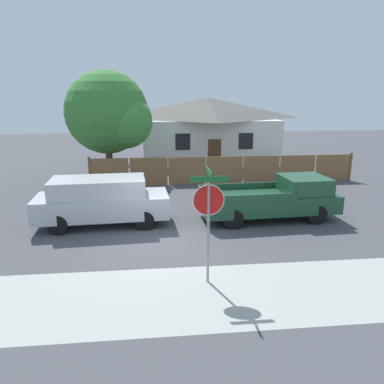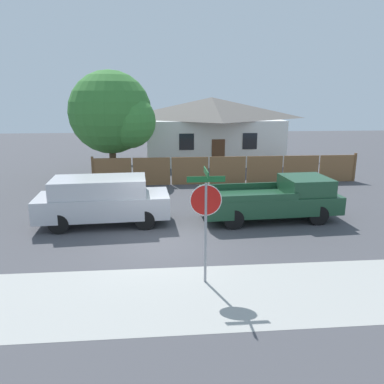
{
  "view_description": "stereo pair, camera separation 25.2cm",
  "coord_description": "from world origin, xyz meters",
  "px_view_note": "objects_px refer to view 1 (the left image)",
  "views": [
    {
      "loc": [
        -0.14,
        -11.97,
        4.85
      ],
      "look_at": [
        1.2,
        0.58,
        1.6
      ],
      "focal_mm": 35.0,
      "sensor_mm": 36.0,
      "label": 1
    },
    {
      "loc": [
        0.11,
        -11.99,
        4.85
      ],
      "look_at": [
        1.2,
        0.58,
        1.6
      ],
      "focal_mm": 35.0,
      "sensor_mm": 36.0,
      "label": 2
    }
  ],
  "objects_px": {
    "house": "(207,128)",
    "stop_sign": "(209,207)",
    "red_suv": "(101,200)",
    "oak_tree": "(111,114)",
    "orange_pickup": "(275,199)"
  },
  "relations": [
    {
      "from": "house",
      "to": "stop_sign",
      "type": "xyz_separation_m",
      "value": [
        -2.84,
        -19.64,
        -0.37
      ]
    },
    {
      "from": "house",
      "to": "oak_tree",
      "type": "xyz_separation_m",
      "value": [
        -6.56,
        -6.33,
        1.36
      ]
    },
    {
      "from": "red_suv",
      "to": "stop_sign",
      "type": "distance_m",
      "value": 6.12
    },
    {
      "from": "stop_sign",
      "to": "oak_tree",
      "type": "bearing_deg",
      "value": 105.87
    },
    {
      "from": "orange_pickup",
      "to": "red_suv",
      "type": "bearing_deg",
      "value": 176.87
    },
    {
      "from": "oak_tree",
      "to": "orange_pickup",
      "type": "distance_m",
      "value": 11.38
    },
    {
      "from": "house",
      "to": "red_suv",
      "type": "relative_size",
      "value": 2.05
    },
    {
      "from": "house",
      "to": "stop_sign",
      "type": "bearing_deg",
      "value": -98.22
    },
    {
      "from": "house",
      "to": "orange_pickup",
      "type": "xyz_separation_m",
      "value": [
        0.62,
        -14.64,
        -1.62
      ]
    },
    {
      "from": "stop_sign",
      "to": "house",
      "type": "bearing_deg",
      "value": 82.01
    },
    {
      "from": "oak_tree",
      "to": "orange_pickup",
      "type": "xyz_separation_m",
      "value": [
        7.19,
        -8.3,
        -2.98
      ]
    },
    {
      "from": "house",
      "to": "orange_pickup",
      "type": "bearing_deg",
      "value": -87.57
    },
    {
      "from": "oak_tree",
      "to": "stop_sign",
      "type": "relative_size",
      "value": 2.05
    },
    {
      "from": "oak_tree",
      "to": "red_suv",
      "type": "distance_m",
      "value": 8.79
    },
    {
      "from": "orange_pickup",
      "to": "stop_sign",
      "type": "bearing_deg",
      "value": -127.92
    }
  ]
}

